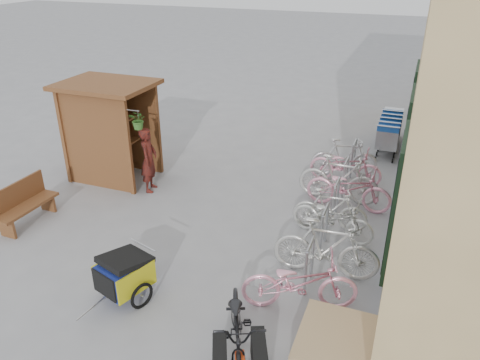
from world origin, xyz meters
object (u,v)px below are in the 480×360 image
(bike_2, at_px, (333,218))
(bike_4, at_px, (349,188))
(bench, at_px, (23,203))
(bike_6, at_px, (346,166))
(person_kiosk, at_px, (149,160))
(bike_5, at_px, (339,179))
(bike_3, at_px, (330,210))
(pallet_stack, at_px, (334,346))
(bike_0, at_px, (300,282))
(shopping_carts, at_px, (390,128))
(bike_7, at_px, (344,158))
(child_trailer, at_px, (124,273))
(kiosk, at_px, (106,118))
(cargo_bike, at_px, (238,333))
(bike_1, at_px, (326,248))

(bike_2, bearing_deg, bike_4, 5.88)
(bench, height_order, bike_6, bike_6)
(person_kiosk, bearing_deg, bike_6, -78.39)
(bench, height_order, bike_2, bench)
(bike_6, bearing_deg, bike_5, -177.98)
(bike_3, distance_m, bike_6, 2.26)
(pallet_stack, distance_m, bike_0, 1.13)
(shopping_carts, bearing_deg, bike_7, -110.92)
(person_kiosk, bearing_deg, bike_5, -90.00)
(bike_0, bearing_deg, child_trailer, 87.10)
(pallet_stack, height_order, shopping_carts, shopping_carts)
(bench, distance_m, shopping_carts, 9.65)
(kiosk, height_order, bike_0, kiosk)
(cargo_bike, xyz_separation_m, person_kiosk, (-3.79, 4.08, 0.29))
(shopping_carts, height_order, bike_1, bike_1)
(kiosk, height_order, bike_4, kiosk)
(bike_7, bearing_deg, person_kiosk, 103.63)
(bike_0, distance_m, bike_3, 2.49)
(kiosk, xyz_separation_m, cargo_bike, (5.05, -4.38, -1.07))
(bike_0, bearing_deg, shopping_carts, -24.06)
(person_kiosk, relative_size, bike_0, 0.85)
(kiosk, height_order, bike_1, kiosk)
(pallet_stack, height_order, bike_2, bike_2)
(bike_5, bearing_deg, bike_6, 2.24)
(kiosk, height_order, bike_2, kiosk)
(bike_0, height_order, bike_6, bike_0)
(shopping_carts, bearing_deg, bike_3, -98.30)
(kiosk, distance_m, bike_1, 6.21)
(bike_0, bearing_deg, bike_5, -17.50)
(bench, relative_size, bike_6, 0.82)
(child_trailer, bearing_deg, shopping_carts, 85.37)
(bench, xyz_separation_m, bike_3, (5.95, 1.99, -0.01))
(kiosk, height_order, bike_6, kiosk)
(child_trailer, distance_m, bike_2, 4.09)
(cargo_bike, xyz_separation_m, bike_1, (0.72, 2.31, 0.06))
(bike_7, bearing_deg, bike_6, 177.70)
(bike_3, bearing_deg, bike_2, -162.75)
(bench, relative_size, bike_1, 0.79)
(kiosk, bearing_deg, shopping_carts, 35.23)
(kiosk, relative_size, bike_0, 1.37)
(kiosk, xyz_separation_m, bike_4, (5.76, 0.49, -1.07))
(shopping_carts, xyz_separation_m, person_kiosk, (-5.02, -4.73, 0.16))
(bike_3, bearing_deg, shopping_carts, -13.91)
(cargo_bike, distance_m, bike_3, 3.87)
(shopping_carts, distance_m, bike_1, 6.52)
(bike_2, xyz_separation_m, bike_6, (-0.18, 2.53, 0.02))
(child_trailer, height_order, bike_7, bike_7)
(pallet_stack, relative_size, shopping_carts, 0.51)
(bike_4, height_order, bike_5, bike_5)
(bike_0, bearing_deg, bike_3, -18.38)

